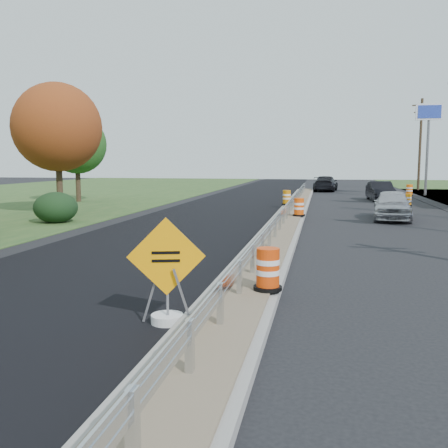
% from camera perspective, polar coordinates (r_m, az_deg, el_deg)
% --- Properties ---
extents(ground, '(140.00, 140.00, 0.00)m').
position_cam_1_polar(ground, '(16.38, 5.19, -3.29)').
color(ground, black).
rests_on(ground, ground).
extents(milled_overlay, '(7.20, 120.00, 0.01)m').
position_cam_1_polar(milled_overlay, '(26.88, -1.94, 0.82)').
color(milled_overlay, black).
rests_on(milled_overlay, ground).
extents(median, '(1.60, 55.00, 0.23)m').
position_cam_1_polar(median, '(24.25, 7.16, 0.34)').
color(median, gray).
rests_on(median, ground).
extents(guardrail, '(0.10, 46.15, 0.72)m').
position_cam_1_polar(guardrail, '(25.18, 7.34, 1.99)').
color(guardrail, silver).
rests_on(guardrail, median).
extents(pylon_sign_north, '(2.20, 0.30, 7.90)m').
position_cam_1_polar(pylon_sign_north, '(47.01, 22.37, 10.89)').
color(pylon_sign_north, slate).
rests_on(pylon_sign_north, ground).
extents(utility_pole_north, '(1.90, 0.26, 9.40)m').
position_cam_1_polar(utility_pole_north, '(55.94, 21.51, 8.66)').
color(utility_pole_north, '#473523').
rests_on(utility_pole_north, ground).
extents(hedge_north, '(2.09, 2.09, 1.52)m').
position_cam_1_polar(hedge_north, '(25.49, -18.67, 1.81)').
color(hedge_north, black).
rests_on(hedge_north, ground).
extents(tree_near_red, '(4.95, 4.95, 7.35)m').
position_cam_1_polar(tree_near_red, '(29.92, -18.52, 10.42)').
color(tree_near_red, '#473523').
rests_on(tree_near_red, ground).
extents(tree_near_back, '(4.29, 4.29, 6.37)m').
position_cam_1_polar(tree_near_back, '(38.35, -16.48, 8.71)').
color(tree_near_back, '#473523').
rests_on(tree_near_back, ground).
extents(caution_sign, '(1.38, 0.59, 1.97)m').
position_cam_1_polar(caution_sign, '(9.26, -6.55, -8.29)').
color(caution_sign, white).
rests_on(caution_sign, ground).
extents(barrel_median_near, '(0.62, 0.62, 0.90)m').
position_cam_1_polar(barrel_median_near, '(10.71, 5.03, -5.25)').
color(barrel_median_near, black).
rests_on(barrel_median_near, median).
extents(barrel_median_mid, '(0.62, 0.62, 0.91)m').
position_cam_1_polar(barrel_median_mid, '(25.46, 8.56, 1.88)').
color(barrel_median_mid, black).
rests_on(barrel_median_mid, median).
extents(barrel_median_far, '(0.63, 0.63, 0.92)m').
position_cam_1_polar(barrel_median_far, '(32.13, 7.18, 3.00)').
color(barrel_median_far, black).
rests_on(barrel_median_far, median).
extents(barrel_shoulder_mid, '(0.55, 0.55, 0.81)m').
position_cam_1_polar(barrel_shoulder_mid, '(35.89, 20.27, 2.58)').
color(barrel_shoulder_mid, black).
rests_on(barrel_shoulder_mid, ground).
extents(barrel_shoulder_far, '(0.67, 0.67, 0.98)m').
position_cam_1_polar(barrel_shoulder_far, '(46.86, 20.42, 3.64)').
color(barrel_shoulder_far, black).
rests_on(barrel_shoulder_far, ground).
extents(car_silver, '(2.25, 4.68, 1.54)m').
position_cam_1_polar(car_silver, '(26.92, 18.68, 2.09)').
color(car_silver, '#B7B7BC').
rests_on(car_silver, ground).
extents(car_dark_mid, '(1.88, 4.59, 1.48)m').
position_cam_1_polar(car_dark_mid, '(39.94, 17.43, 3.62)').
color(car_dark_mid, black).
rests_on(car_dark_mid, ground).
extents(car_dark_far, '(2.64, 5.46, 1.53)m').
position_cam_1_polar(car_dark_far, '(51.58, 11.54, 4.55)').
color(car_dark_far, black).
rests_on(car_dark_far, ground).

